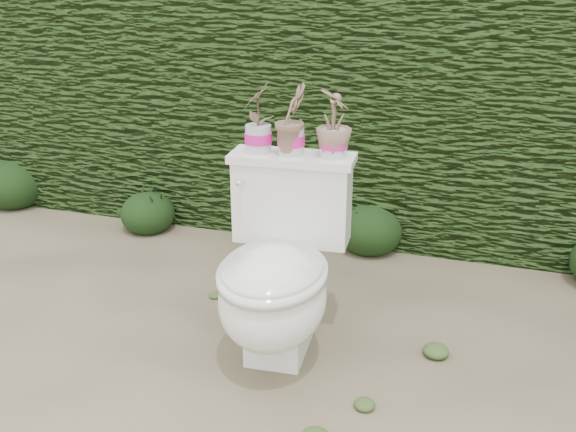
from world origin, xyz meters
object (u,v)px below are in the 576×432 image
(potted_plant_left, at_px, (258,119))
(potted_plant_center, at_px, (291,122))
(toilet, at_px, (278,275))
(potted_plant_right, at_px, (334,126))

(potted_plant_left, distance_m, potted_plant_center, 0.13)
(toilet, xyz_separation_m, potted_plant_left, (-0.15, 0.23, 0.56))
(toilet, distance_m, potted_plant_right, 0.62)
(toilet, distance_m, potted_plant_left, 0.62)
(potted_plant_left, xyz_separation_m, potted_plant_center, (0.13, 0.01, -0.00))
(potted_plant_left, relative_size, potted_plant_center, 1.02)
(potted_plant_left, bearing_deg, potted_plant_right, 93.91)
(toilet, xyz_separation_m, potted_plant_center, (-0.02, 0.24, 0.55))
(toilet, bearing_deg, potted_plant_center, 91.22)
(potted_plant_left, relative_size, potted_plant_right, 1.07)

